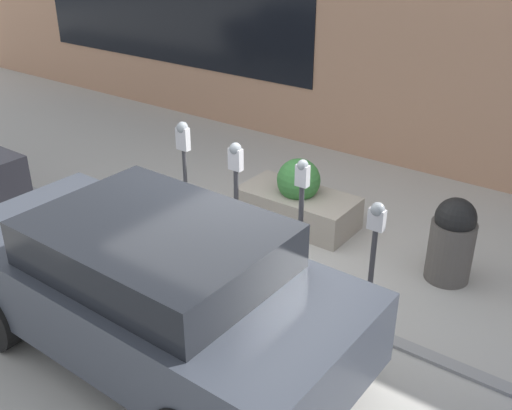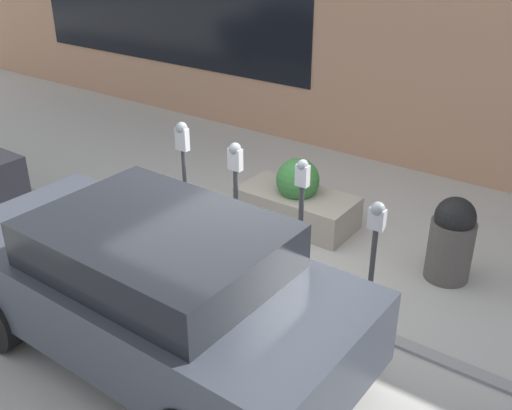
% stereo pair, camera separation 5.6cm
% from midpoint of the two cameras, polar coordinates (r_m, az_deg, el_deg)
% --- Properties ---
extents(ground_plane, '(40.00, 40.00, 0.00)m').
position_cam_midpoint_polar(ground_plane, '(7.45, -0.40, -6.97)').
color(ground_plane, '#ADAAA3').
extents(curb_strip, '(24.50, 0.16, 0.04)m').
position_cam_midpoint_polar(curb_strip, '(7.39, -0.78, -7.12)').
color(curb_strip, gray).
rests_on(curb_strip, ground_plane).
extents(building_facade, '(24.50, 0.17, 4.30)m').
position_cam_midpoint_polar(building_facade, '(10.33, 15.07, 14.80)').
color(building_facade, tan).
rests_on(building_facade, ground_plane).
extents(parking_meter_nearest, '(0.19, 0.16, 1.28)m').
position_cam_midpoint_polar(parking_meter_nearest, '(6.69, 11.55, -2.44)').
color(parking_meter_nearest, '#38383D').
rests_on(parking_meter_nearest, ground_plane).
extents(parking_meter_second, '(0.15, 0.13, 1.55)m').
position_cam_midpoint_polar(parking_meter_second, '(7.01, 4.59, 0.62)').
color(parking_meter_second, '#38383D').
rests_on(parking_meter_second, ground_plane).
extents(parking_meter_middle, '(0.18, 0.15, 1.54)m').
position_cam_midpoint_polar(parking_meter_middle, '(7.49, -1.71, 2.85)').
color(parking_meter_middle, '#38383D').
rests_on(parking_meter_middle, ground_plane).
extents(parking_meter_fourth, '(0.18, 0.16, 1.62)m').
position_cam_midpoint_polar(parking_meter_fourth, '(8.01, -6.71, 5.17)').
color(parking_meter_fourth, '#38383D').
rests_on(parking_meter_fourth, ground_plane).
extents(planter_box, '(1.68, 0.83, 0.98)m').
position_cam_midpoint_polar(planter_box, '(8.55, 4.20, 0.39)').
color(planter_box, '#A39989').
rests_on(planter_box, ground_plane).
extents(parked_car_middle, '(4.40, 1.97, 1.55)m').
position_cam_midpoint_polar(parked_car_middle, '(5.94, -9.83, -7.43)').
color(parked_car_middle, '#383D47').
rests_on(parked_car_middle, ground_plane).
extents(trash_bin, '(0.54, 0.54, 1.08)m').
position_cam_midpoint_polar(trash_bin, '(7.56, 18.37, -3.18)').
color(trash_bin, '#514C47').
rests_on(trash_bin, ground_plane).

